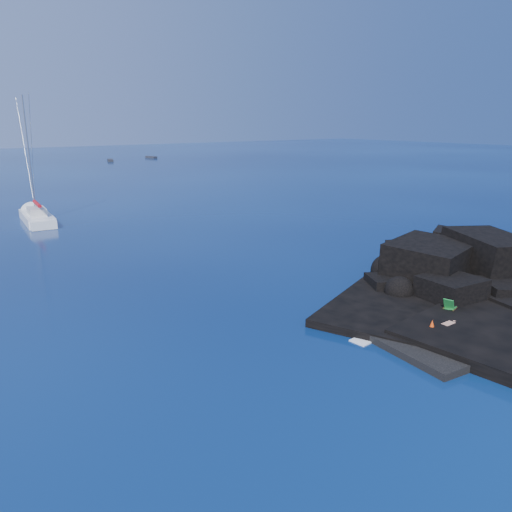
% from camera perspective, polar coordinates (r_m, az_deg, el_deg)
% --- Properties ---
extents(ground, '(400.00, 400.00, 0.00)m').
position_cam_1_polar(ground, '(23.81, 16.63, -11.71)').
color(ground, '#030D32').
rests_on(ground, ground).
extents(headland, '(24.00, 24.00, 3.60)m').
position_cam_1_polar(headland, '(35.64, 25.64, -3.48)').
color(headland, black).
rests_on(headland, ground).
extents(beach, '(9.08, 6.86, 0.70)m').
position_cam_1_polar(beach, '(27.49, 21.59, -8.41)').
color(beach, black).
rests_on(beach, ground).
extents(surf_foam, '(10.00, 8.00, 0.06)m').
position_cam_1_polar(surf_foam, '(30.24, 14.94, -5.67)').
color(surf_foam, white).
rests_on(surf_foam, ground).
extents(sailboat, '(3.76, 12.69, 13.11)m').
position_cam_1_polar(sailboat, '(58.29, -23.71, 3.58)').
color(sailboat, white).
rests_on(sailboat, ground).
extents(deck_chair, '(1.59, 1.00, 1.01)m').
position_cam_1_polar(deck_chair, '(29.54, 21.56, -4.98)').
color(deck_chair, '#1B7D30').
rests_on(deck_chair, beach).
extents(towel, '(1.69, 0.81, 0.04)m').
position_cam_1_polar(towel, '(27.30, 21.09, -7.68)').
color(towel, white).
rests_on(towel, beach).
extents(sunbather, '(1.60, 0.51, 0.27)m').
position_cam_1_polar(sunbather, '(27.24, 21.12, -7.37)').
color(sunbather, '#E49C78').
rests_on(sunbather, towel).
extents(marker_cone, '(0.54, 0.54, 0.62)m').
position_cam_1_polar(marker_cone, '(26.50, 19.46, -7.54)').
color(marker_cone, '#FB450D').
rests_on(marker_cone, beach).
extents(distant_boat_a, '(2.51, 4.46, 0.57)m').
position_cam_1_polar(distant_boat_a, '(138.62, -16.31, 10.34)').
color(distant_boat_a, '#242529').
rests_on(distant_boat_a, ground).
extents(distant_boat_b, '(2.04, 4.23, 0.54)m').
position_cam_1_polar(distant_boat_b, '(147.90, -11.89, 10.89)').
color(distant_boat_b, '#28292E').
rests_on(distant_boat_b, ground).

